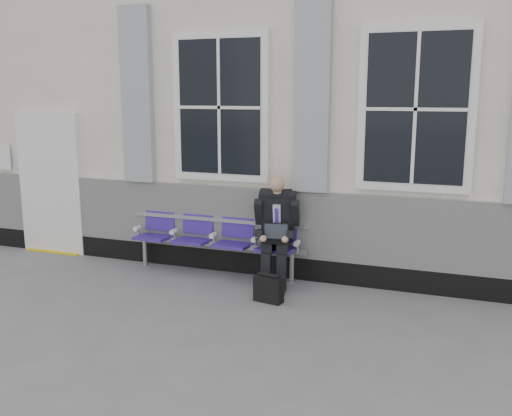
% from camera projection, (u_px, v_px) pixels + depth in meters
% --- Properties ---
extents(ground, '(70.00, 70.00, 0.00)m').
position_uv_depth(ground, '(357.00, 332.00, 5.91)').
color(ground, slate).
rests_on(ground, ground).
extents(station_building, '(14.40, 4.40, 4.49)m').
position_uv_depth(station_building, '(402.00, 107.00, 8.67)').
color(station_building, white).
rests_on(station_building, ground).
extents(bench, '(2.60, 0.47, 0.91)m').
position_uv_depth(bench, '(215.00, 234.00, 7.76)').
color(bench, '#9EA0A3').
rests_on(bench, ground).
extents(businessman, '(0.61, 0.82, 1.42)m').
position_uv_depth(businessman, '(277.00, 226.00, 7.29)').
color(businessman, black).
rests_on(businessman, ground).
extents(briefcase, '(0.36, 0.21, 0.35)m').
position_uv_depth(briefcase, '(269.00, 289.00, 6.75)').
color(briefcase, black).
rests_on(briefcase, ground).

